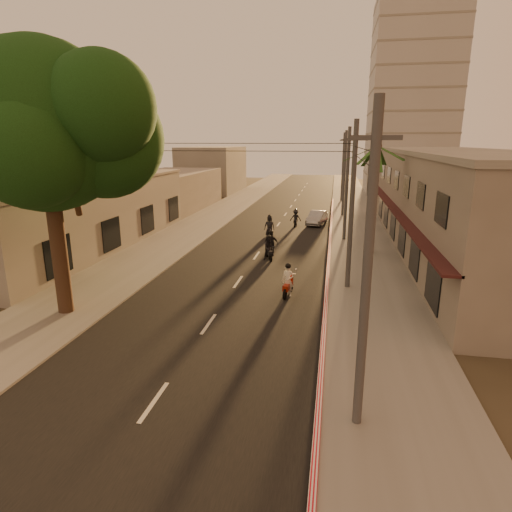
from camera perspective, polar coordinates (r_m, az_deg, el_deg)
The scene contains 20 objects.
ground at distance 17.75m, azimuth -8.21°, elevation -11.59°, with size 160.00×160.00×0.00m, color #383023.
road at distance 36.25m, azimuth 1.77°, elevation 2.48°, with size 10.00×140.00×0.02m, color black.
sidewalk_right at distance 35.92m, azimuth 13.69°, elevation 2.02°, with size 5.00×140.00×0.12m, color slate.
sidewalk_left at distance 38.06m, azimuth -9.48°, elevation 2.97°, with size 5.00×140.00×0.12m, color slate.
curb_stripe at distance 30.98m, azimuth 9.73°, elevation 0.25°, with size 0.20×60.00×0.20m, color red.
shophouse_row at distance 34.37m, azimuth 25.10°, elevation 6.54°, with size 8.80×34.20×7.30m.
left_building at distance 35.19m, azimuth -23.03°, elevation 5.20°, with size 8.20×24.20×5.20m.
distant_tower at distance 72.04m, azimuth 20.05°, elevation 19.08°, with size 12.10×12.10×28.00m.
broadleaf_tree at distance 20.85m, azimuth -25.31°, elevation 15.23°, with size 9.60×8.70×12.10m.
palm_tree at distance 31.11m, azimuth 15.84°, elevation 13.12°, with size 5.00×5.00×8.20m.
utility_poles at distance 35.02m, azimuth 12.19°, elevation 12.50°, with size 1.20×48.26×9.00m.
filler_right at distance 60.81m, azimuth 18.88°, elevation 9.66°, with size 8.00×14.00×6.00m, color gray.
filler_left_near at distance 52.94m, azimuth -11.16°, elevation 8.61°, with size 8.00×14.00×4.40m, color gray.
filler_left_far at distance 69.83m, azimuth -5.77°, elevation 11.39°, with size 8.00×14.00×7.00m, color gray.
scooter_red at distance 22.49m, azimuth 4.28°, elevation -3.41°, with size 0.81×1.84×1.82m.
scooter_mid_a at distance 29.32m, azimuth 1.75°, elevation 1.02°, with size 1.22×1.68×1.74m.
scooter_mid_b at distance 30.48m, azimuth 2.02°, elevation 1.61°, with size 1.06×1.87×1.84m.
scooter_far_a at distance 36.52m, azimuth 1.81°, elevation 3.92°, with size 0.88×1.93×1.90m.
scooter_far_b at distance 41.08m, azimuth 5.30°, elevation 5.02°, with size 1.07×1.75×1.72m.
parked_car at distance 42.31m, azimuth 8.14°, elevation 5.06°, with size 2.08×4.17×1.31m, color #989A9F.
Camera 1 is at (5.27, -14.98, 7.92)m, focal length 30.00 mm.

